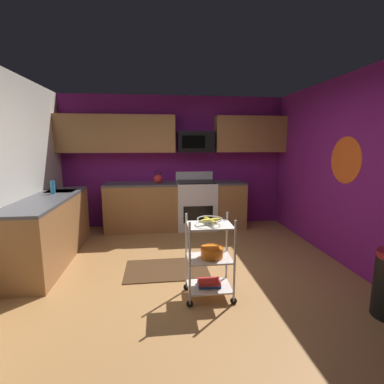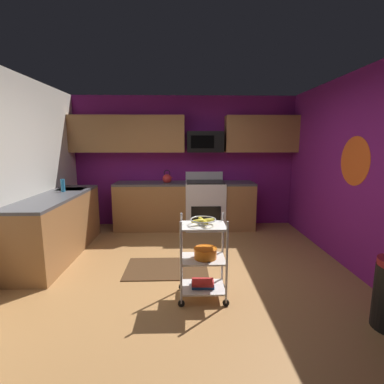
# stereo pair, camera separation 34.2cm
# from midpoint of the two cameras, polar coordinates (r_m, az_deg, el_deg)

# --- Properties ---
(floor) EXTENTS (4.40, 4.80, 0.04)m
(floor) POSITION_cam_midpoint_polar(r_m,az_deg,el_deg) (3.79, 1.22, -16.85)
(floor) COLOR #A87542
(floor) RESTS_ON ground
(wall_back) EXTENTS (4.52, 0.06, 2.60)m
(wall_back) POSITION_cam_midpoint_polar(r_m,az_deg,el_deg) (5.83, 0.20, 6.09)
(wall_back) COLOR #751970
(wall_back) RESTS_ON ground
(wall_right) EXTENTS (0.06, 4.80, 2.60)m
(wall_right) POSITION_cam_midpoint_polar(r_m,az_deg,el_deg) (4.16, 33.76, 2.92)
(wall_right) COLOR #751970
(wall_right) RESTS_ON ground
(wall_flower_decal) EXTENTS (0.00, 0.64, 0.64)m
(wall_flower_decal) POSITION_cam_midpoint_polar(r_m,az_deg,el_deg) (4.32, 31.88, 5.29)
(wall_flower_decal) COLOR #E5591E
(counter_run) EXTENTS (3.56, 2.69, 0.92)m
(counter_run) POSITION_cam_midpoint_polar(r_m,az_deg,el_deg) (5.09, -9.02, -4.13)
(counter_run) COLOR #9E6B3D
(counter_run) RESTS_ON ground
(oven_range) EXTENTS (0.76, 0.65, 1.10)m
(oven_range) POSITION_cam_midpoint_polar(r_m,az_deg,el_deg) (5.64, 4.34, -2.50)
(oven_range) COLOR white
(oven_range) RESTS_ON ground
(upper_cabinets) EXTENTS (4.40, 0.33, 0.70)m
(upper_cabinets) POSITION_cam_midpoint_polar(r_m,az_deg,el_deg) (5.62, -0.67, 11.56)
(upper_cabinets) COLOR #9E6B3D
(microwave) EXTENTS (0.70, 0.39, 0.40)m
(microwave) POSITION_cam_midpoint_polar(r_m,az_deg,el_deg) (5.62, 4.39, 10.00)
(microwave) COLOR black
(rolling_cart) EXTENTS (0.54, 0.37, 0.91)m
(rolling_cart) POSITION_cam_midpoint_polar(r_m,az_deg,el_deg) (3.14, 5.41, -13.26)
(rolling_cart) COLOR silver
(rolling_cart) RESTS_ON ground
(fruit_bowl) EXTENTS (0.27, 0.27, 0.07)m
(fruit_bowl) POSITION_cam_midpoint_polar(r_m,az_deg,el_deg) (3.00, 5.54, -5.78)
(fruit_bowl) COLOR silver
(fruit_bowl) RESTS_ON rolling_cart
(mixing_bowl_large) EXTENTS (0.25, 0.25, 0.11)m
(mixing_bowl_large) POSITION_cam_midpoint_polar(r_m,az_deg,el_deg) (3.12, 5.92, -12.09)
(mixing_bowl_large) COLOR orange
(mixing_bowl_large) RESTS_ON rolling_cart
(book_stack) EXTENTS (0.25, 0.18, 0.07)m
(book_stack) POSITION_cam_midpoint_polar(r_m,az_deg,el_deg) (3.27, 5.32, -17.92)
(book_stack) COLOR #1E4C8C
(book_stack) RESTS_ON rolling_cart
(kettle) EXTENTS (0.21, 0.18, 0.26)m
(kettle) POSITION_cam_midpoint_polar(r_m,az_deg,el_deg) (5.53, -3.25, 2.70)
(kettle) COLOR red
(kettle) RESTS_ON counter_run
(dish_soap_bottle) EXTENTS (0.06, 0.06, 0.20)m
(dish_soap_bottle) POSITION_cam_midpoint_polar(r_m,az_deg,el_deg) (4.83, -22.70, 1.20)
(dish_soap_bottle) COLOR #2D8CBF
(dish_soap_bottle) RESTS_ON counter_run
(floor_rug) EXTENTS (1.10, 0.71, 0.01)m
(floor_rug) POSITION_cam_midpoint_polar(r_m,az_deg,el_deg) (3.97, -2.58, -15.12)
(floor_rug) COLOR #472D19
(floor_rug) RESTS_ON ground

